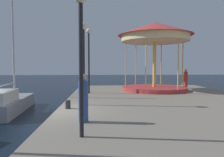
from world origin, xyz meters
TOP-DOWN VIEW (x-y plane):
  - ground_plane at (0.00, 0.00)m, footprint 120.00×120.00m
  - quay_dock at (6.01, 0.00)m, footprint 12.03×23.95m
  - sailboat_grey at (-3.49, 3.22)m, footprint 1.99×5.49m
  - carousel at (6.50, 7.40)m, footprint 6.08×6.08m
  - lamp_post_near_edge at (1.47, -3.59)m, footprint 0.36×0.36m
  - lamp_post_mid_promenade at (1.17, 1.20)m, footprint 0.36×0.36m
  - lamp_post_far_end at (1.18, 5.99)m, footprint 0.36×0.36m
  - bollard_north at (0.66, 5.95)m, footprint 0.24×0.24m
  - bollard_center at (0.49, 0.31)m, footprint 0.24×0.24m
  - person_mid_promenade at (9.75, 8.75)m, footprint 0.34×0.34m
  - person_far_corner at (1.40, -2.06)m, footprint 0.34×0.34m

SIDE VIEW (x-z plane):
  - ground_plane at x=0.00m, z-range 0.00..0.00m
  - quay_dock at x=6.01m, z-range 0.00..0.80m
  - sailboat_grey at x=-3.49m, z-range -2.94..4.10m
  - bollard_north at x=0.66m, z-range 0.80..1.20m
  - bollard_center at x=0.49m, z-range 0.80..1.20m
  - person_far_corner at x=1.40m, z-range 0.74..2.44m
  - person_mid_promenade at x=9.75m, z-range 0.74..2.50m
  - lamp_post_near_edge at x=1.47m, z-range 1.56..5.57m
  - lamp_post_mid_promenade at x=1.17m, z-range 1.58..5.74m
  - lamp_post_far_end at x=1.18m, z-range 1.63..6.38m
  - carousel at x=6.50m, z-range 2.20..7.78m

